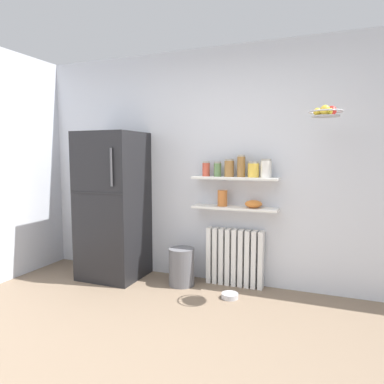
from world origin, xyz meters
name	(u,v)px	position (x,y,z in m)	size (l,w,h in m)	color
ground_plane	(155,344)	(0.00, 0.50, 0.00)	(7.04, 7.04, 0.00)	#7A6651
back_wall	(218,167)	(0.00, 2.05, 1.30)	(7.04, 0.10, 2.60)	silver
refrigerator	(113,205)	(-1.16, 1.68, 0.84)	(0.68, 0.66, 1.69)	black
radiator	(235,257)	(0.24, 1.92, 0.31)	(0.63, 0.12, 0.63)	white
wall_shelf_lower	(235,208)	(0.24, 1.89, 0.86)	(0.92, 0.22, 0.03)	white
wall_shelf_upper	(235,178)	(0.24, 1.89, 1.19)	(0.92, 0.22, 0.03)	white
storage_jar_0	(206,169)	(-0.08, 1.89, 1.28)	(0.08, 0.08, 0.17)	#C64C38
storage_jar_1	(218,169)	(0.05, 1.89, 1.28)	(0.08, 0.08, 0.16)	#5B7F4C
storage_jar_2	(229,168)	(0.18, 1.89, 1.29)	(0.10, 0.10, 0.19)	olive
storage_jar_3	(241,166)	(0.31, 1.89, 1.31)	(0.08, 0.08, 0.24)	olive
storage_jar_4	(253,170)	(0.44, 1.89, 1.28)	(0.12, 0.12, 0.16)	yellow
storage_jar_5	(266,168)	(0.57, 1.89, 1.29)	(0.11, 0.11, 0.19)	silver
vase	(222,198)	(0.11, 1.89, 0.96)	(0.10, 0.10, 0.17)	#CC7033
shelf_bowl	(253,204)	(0.45, 1.89, 0.92)	(0.18, 0.18, 0.08)	orange
trash_bin	(182,267)	(-0.30, 1.71, 0.21)	(0.28, 0.28, 0.41)	slate
pet_food_bowl	(230,296)	(0.29, 1.55, 0.03)	(0.17, 0.17, 0.05)	#B7B7BC
hanging_fruit_basket	(326,112)	(1.13, 1.57, 1.80)	(0.29, 0.29, 0.10)	#B2B2B7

